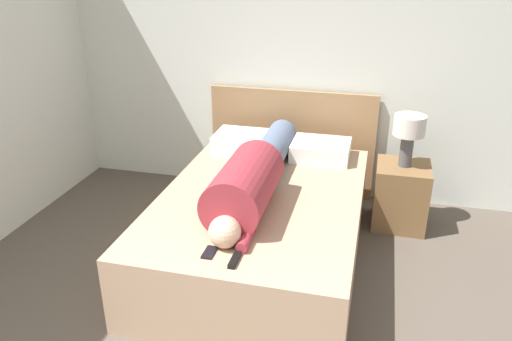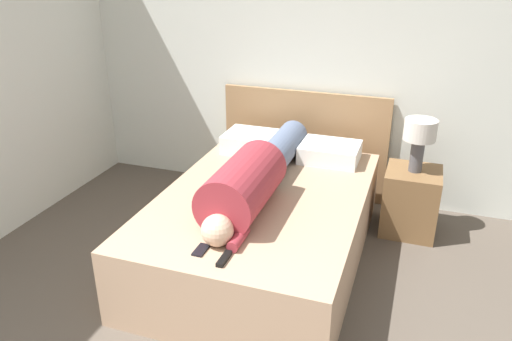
{
  "view_description": "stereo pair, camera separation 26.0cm",
  "coord_description": "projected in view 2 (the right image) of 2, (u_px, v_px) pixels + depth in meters",
  "views": [
    {
      "loc": [
        0.81,
        -0.94,
        2.11
      ],
      "look_at": [
        0.07,
        1.99,
        0.78
      ],
      "focal_mm": 35.0,
      "sensor_mm": 36.0,
      "label": 1
    },
    {
      "loc": [
        1.06,
        -0.87,
        2.11
      ],
      "look_at": [
        0.07,
        1.99,
        0.78
      ],
      "focal_mm": 35.0,
      "sensor_mm": 36.0,
      "label": 2
    }
  ],
  "objects": [
    {
      "name": "wall_back",
      "position": [
        301.0,
        53.0,
        4.34
      ],
      "size": [
        5.2,
        0.06,
        2.6
      ],
      "color": "silver",
      "rests_on": "ground_plane"
    },
    {
      "name": "pillow_second",
      "position": [
        330.0,
        152.0,
        4.09
      ],
      "size": [
        0.47,
        0.38,
        0.14
      ],
      "color": "white",
      "rests_on": "bed"
    },
    {
      "name": "cell_phone",
      "position": [
        201.0,
        250.0,
        2.87
      ],
      "size": [
        0.06,
        0.13,
        0.01
      ],
      "color": "black",
      "rests_on": "bed"
    },
    {
      "name": "pillow_near_headboard",
      "position": [
        254.0,
        142.0,
        4.29
      ],
      "size": [
        0.5,
        0.38,
        0.16
      ],
      "color": "white",
      "rests_on": "bed"
    },
    {
      "name": "headboard",
      "position": [
        304.0,
        143.0,
        4.58
      ],
      "size": [
        1.52,
        0.04,
        0.98
      ],
      "color": "#A37A51",
      "rests_on": "ground_plane"
    },
    {
      "name": "person_lying",
      "position": [
        255.0,
        175.0,
        3.45
      ],
      "size": [
        0.37,
        1.8,
        0.37
      ],
      "color": "#DBB293",
      "rests_on": "bed"
    },
    {
      "name": "table_lamp",
      "position": [
        420.0,
        135.0,
        3.79
      ],
      "size": [
        0.25,
        0.25,
        0.42
      ],
      "color": "#4C4C51",
      "rests_on": "nightstand"
    },
    {
      "name": "nightstand",
      "position": [
        410.0,
        201.0,
        4.02
      ],
      "size": [
        0.42,
        0.43,
        0.53
      ],
      "color": "brown",
      "rests_on": "ground_plane"
    },
    {
      "name": "tv_remote",
      "position": [
        224.0,
        259.0,
        2.78
      ],
      "size": [
        0.04,
        0.15,
        0.02
      ],
      "color": "black",
      "rests_on": "bed"
    },
    {
      "name": "bed",
      "position": [
        263.0,
        227.0,
        3.65
      ],
      "size": [
        1.4,
        2.07,
        0.53
      ],
      "color": "tan",
      "rests_on": "ground_plane"
    }
  ]
}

